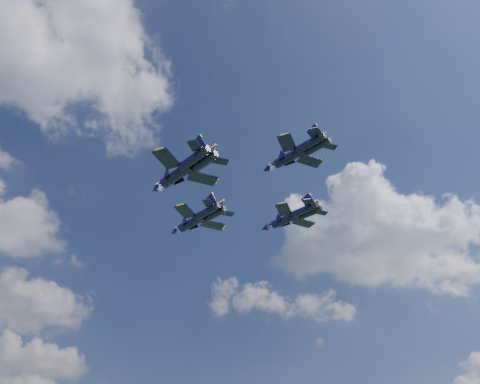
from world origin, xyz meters
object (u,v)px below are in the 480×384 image
Objects in this scene: jet_left at (175,175)px; jet_right at (284,220)px; jet_lead at (191,223)px; jet_slot at (288,158)px.

jet_right reaches higher than jet_left.
jet_right is at bearing -52.67° from jet_lead.
jet_lead is 0.97× the size of jet_left.
jet_left is at bearing -138.50° from jet_lead.
jet_right is at bearing 40.70° from jet_slot.
jet_lead reaches higher than jet_right.
jet_slot reaches higher than jet_left.
jet_lead is 20.54m from jet_left.
jet_lead is 1.13× the size of jet_slot.
jet_left is (-11.90, -16.58, -2.29)m from jet_lead.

